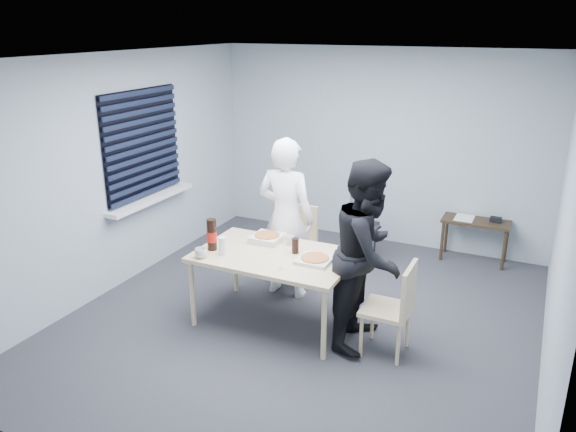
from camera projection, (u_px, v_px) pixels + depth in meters
The scene contains 19 objects.
room at pixel (145, 153), 6.53m from camera, with size 5.00×5.00×5.00m.
dining_table at pixel (274, 260), 5.51m from camera, with size 1.52×0.96×0.74m.
chair_far at pixel (297, 238), 6.51m from camera, with size 0.42×0.42×0.89m.
chair_right at pixel (396, 303), 5.00m from camera, with size 0.42×0.42×0.89m.
person_white at pixel (286, 218), 6.05m from camera, with size 0.65×0.42×1.77m, color white.
person_black at pixel (368, 254), 5.11m from camera, with size 0.86×0.47×1.77m, color black.
side_table at pixel (476, 226), 7.02m from camera, with size 0.82×0.36×0.55m.
stool at pixel (361, 232), 7.04m from camera, with size 0.36×0.36×0.50m.
backpack at pixel (362, 209), 6.93m from camera, with size 0.29×0.21×0.40m.
pizza_box_a at pixel (267, 238), 5.80m from camera, with size 0.30×0.30×0.08m.
pizza_box_b at pixel (315, 259), 5.31m from camera, with size 0.32×0.32×0.05m.
mug_a at pixel (201, 253), 5.39m from camera, with size 0.12×0.12×0.10m, color silver.
mug_b at pixel (290, 240), 5.71m from camera, with size 0.10×0.10×0.09m, color silver.
cola_glass at pixel (295, 246), 5.49m from camera, with size 0.07×0.07×0.15m, color black.
soda_bottle at pixel (212, 235), 5.55m from camera, with size 0.10×0.10×0.32m.
plastic_cups at pixel (223, 246), 5.45m from camera, with size 0.07×0.07×0.18m, color silver.
rubber_band at pixel (281, 269), 5.16m from camera, with size 0.05×0.05×0.00m, color red.
papers at pixel (464, 218), 7.07m from camera, with size 0.23×0.31×0.01m, color white.
black_box at pixel (496, 220), 6.93m from camera, with size 0.13×0.10×0.06m, color black.
Camera 1 is at (2.05, -4.68, 2.89)m, focal length 35.00 mm.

